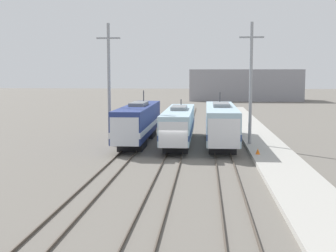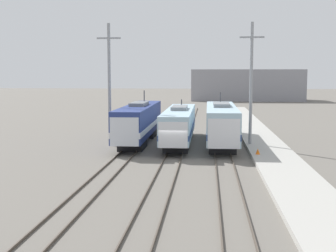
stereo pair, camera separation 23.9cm
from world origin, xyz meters
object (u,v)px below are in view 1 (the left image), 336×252
object	(u,v)px
traffic_cone	(258,151)
catenary_tower_right	(251,83)
catenary_tower_left	(109,83)
locomotive_far_left	(138,122)
locomotive_far_right	(221,124)
locomotive_center	(179,125)

from	to	relation	value
traffic_cone	catenary_tower_right	bearing A→B (deg)	91.21
catenary_tower_left	traffic_cone	xyz separation A→B (m)	(14.44, -6.26, -5.85)
locomotive_far_left	locomotive_far_right	bearing A→B (deg)	-6.21
traffic_cone	locomotive_center	bearing A→B (deg)	134.81
catenary_tower_right	locomotive_far_right	bearing A→B (deg)	161.57
locomotive_far_left	catenary_tower_left	xyz separation A→B (m)	(-2.70, -1.90, 4.21)
catenary_tower_right	locomotive_far_left	bearing A→B (deg)	170.68
traffic_cone	locomotive_far_left	bearing A→B (deg)	145.15
locomotive_far_right	traffic_cone	size ratio (longest dim) A/B	35.45
locomotive_far_left	traffic_cone	distance (m)	14.39
locomotive_far_left	catenary_tower_left	distance (m)	5.36
locomotive_center	catenary_tower_right	bearing A→B (deg)	-9.04
locomotive_far_left	traffic_cone	world-z (taller)	locomotive_far_left
catenary_tower_left	traffic_cone	distance (m)	16.79
catenary_tower_right	traffic_cone	distance (m)	8.57
locomotive_center	catenary_tower_left	size ratio (longest dim) A/B	1.45
locomotive_center	catenary_tower_right	world-z (taller)	catenary_tower_right
locomotive_far_left	catenary_tower_left	size ratio (longest dim) A/B	1.46
locomotive_far_left	locomotive_center	bearing A→B (deg)	-9.79
locomotive_far_right	traffic_cone	bearing A→B (deg)	-67.45
catenary_tower_left	catenary_tower_right	size ratio (longest dim) A/B	1.00
locomotive_center	locomotive_far_right	bearing A→B (deg)	-2.57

